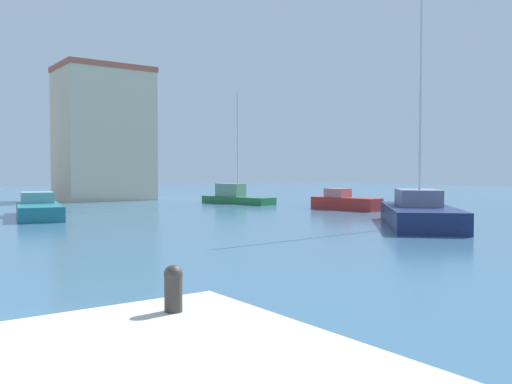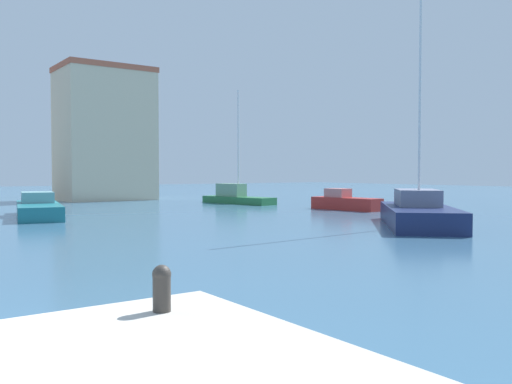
% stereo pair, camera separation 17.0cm
% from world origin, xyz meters
% --- Properties ---
extents(water, '(160.00, 160.00, 0.00)m').
position_xyz_m(water, '(15.00, 20.00, 0.00)').
color(water, '#38607F').
rests_on(water, ground).
extents(mooring_bollard, '(0.23, 0.23, 0.56)m').
position_xyz_m(mooring_bollard, '(1.76, -2.22, 1.25)').
color(mooring_bollard, '#38332D').
rests_on(mooring_bollard, pier_quay).
extents(sailboat_navy_mid_harbor, '(8.27, 8.36, 13.19)m').
position_xyz_m(sailboat_navy_mid_harbor, '(20.70, 8.84, 0.66)').
color(sailboat_navy_mid_harbor, '#19234C').
rests_on(sailboat_navy_mid_harbor, water).
extents(motorboat_teal_outer_mooring, '(3.92, 8.68, 1.43)m').
position_xyz_m(motorboat_teal_outer_mooring, '(7.12, 25.18, 0.52)').
color(motorboat_teal_outer_mooring, '#1E707A').
rests_on(motorboat_teal_outer_mooring, water).
extents(sailboat_green_center_channel, '(3.00, 7.25, 9.35)m').
position_xyz_m(sailboat_green_center_channel, '(24.02, 29.86, 0.60)').
color(sailboat_green_center_channel, '#28703D').
rests_on(sailboat_green_center_channel, water).
extents(motorboat_red_far_left, '(2.00, 5.34, 1.47)m').
position_xyz_m(motorboat_red_far_left, '(25.98, 19.17, 0.54)').
color(motorboat_red_far_left, '#B22823').
rests_on(motorboat_red_far_left, water).
extents(harbor_office, '(8.26, 6.26, 12.37)m').
position_xyz_m(harbor_office, '(17.37, 42.10, 6.20)').
color(harbor_office, beige).
rests_on(harbor_office, ground).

